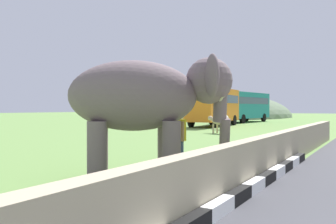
{
  "coord_description": "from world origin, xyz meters",
  "views": [
    {
      "loc": [
        -3.97,
        1.3,
        1.7
      ],
      "look_at": [
        3.22,
        5.76,
        1.6
      ],
      "focal_mm": 36.66,
      "sensor_mm": 36.0,
      "label": 1
    }
  ],
  "objects_px": {
    "elephant": "(149,98)",
    "cow_near": "(219,120)",
    "bus_teal": "(245,105)",
    "person_handler": "(180,137)",
    "bus_orange": "(214,104)",
    "cow_mid": "(222,119)"
  },
  "relations": [
    {
      "from": "elephant",
      "to": "cow_near",
      "type": "bearing_deg",
      "value": 16.67
    },
    {
      "from": "bus_teal",
      "to": "person_handler",
      "type": "bearing_deg",
      "value": -163.83
    },
    {
      "from": "person_handler",
      "to": "bus_teal",
      "type": "height_order",
      "value": "bus_teal"
    },
    {
      "from": "bus_orange",
      "to": "cow_near",
      "type": "height_order",
      "value": "bus_orange"
    },
    {
      "from": "person_handler",
      "to": "cow_near",
      "type": "height_order",
      "value": "person_handler"
    },
    {
      "from": "bus_teal",
      "to": "cow_near",
      "type": "bearing_deg",
      "value": -165.76
    },
    {
      "from": "person_handler",
      "to": "bus_orange",
      "type": "xyz_separation_m",
      "value": [
        21.36,
        8.6,
        1.15
      ]
    },
    {
      "from": "bus_orange",
      "to": "cow_near",
      "type": "distance_m",
      "value": 9.32
    },
    {
      "from": "person_handler",
      "to": "bus_orange",
      "type": "relative_size",
      "value": 0.2
    },
    {
      "from": "elephant",
      "to": "cow_near",
      "type": "xyz_separation_m",
      "value": [
        14.3,
        4.28,
        -1.07
      ]
    },
    {
      "from": "person_handler",
      "to": "bus_orange",
      "type": "distance_m",
      "value": 23.05
    },
    {
      "from": "bus_orange",
      "to": "cow_near",
      "type": "relative_size",
      "value": 4.26
    },
    {
      "from": "cow_near",
      "to": "person_handler",
      "type": "bearing_deg",
      "value": -161.19
    },
    {
      "from": "bus_orange",
      "to": "cow_mid",
      "type": "bearing_deg",
      "value": -148.38
    },
    {
      "from": "cow_near",
      "to": "cow_mid",
      "type": "relative_size",
      "value": 1.07
    },
    {
      "from": "cow_near",
      "to": "cow_mid",
      "type": "bearing_deg",
      "value": 20.4
    },
    {
      "from": "elephant",
      "to": "person_handler",
      "type": "relative_size",
      "value": 2.36
    },
    {
      "from": "elephant",
      "to": "person_handler",
      "type": "height_order",
      "value": "elephant"
    },
    {
      "from": "person_handler",
      "to": "bus_orange",
      "type": "bearing_deg",
      "value": 21.93
    },
    {
      "from": "bus_orange",
      "to": "cow_mid",
      "type": "distance_m",
      "value": 5.26
    },
    {
      "from": "person_handler",
      "to": "elephant",
      "type": "bearing_deg",
      "value": 171.51
    },
    {
      "from": "elephant",
      "to": "bus_orange",
      "type": "relative_size",
      "value": 0.48
    }
  ]
}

